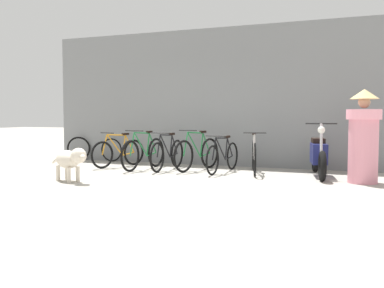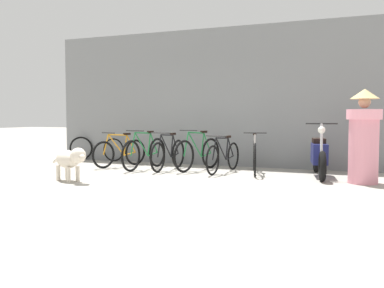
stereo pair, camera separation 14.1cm
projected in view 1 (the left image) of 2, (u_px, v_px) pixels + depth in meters
name	position (u px, v px, depth m)	size (l,w,h in m)	color
ground_plane	(140.00, 183.00, 8.08)	(60.00, 60.00, 0.00)	#9E998E
shop_wall_back	(204.00, 97.00, 11.01)	(8.25, 0.20, 3.31)	slate
bicycle_0	(119.00, 153.00, 10.57)	(0.61, 1.52, 0.82)	black
bicycle_1	(144.00, 153.00, 10.10)	(0.46, 1.74, 0.89)	black
bicycle_2	(168.00, 154.00, 9.97)	(0.46, 1.69, 0.85)	black
bicycle_3	(197.00, 154.00, 9.90)	(0.53, 1.67, 0.90)	black
bicycle_4	(223.00, 157.00, 9.55)	(0.46, 1.70, 0.80)	black
bicycle_5	(254.00, 156.00, 9.39)	(0.57, 1.65, 0.88)	black
motorcycle	(319.00, 155.00, 8.88)	(0.62, 1.94, 1.07)	black
stray_dog	(70.00, 159.00, 8.16)	(1.10, 0.63, 0.64)	beige
person_in_robes	(363.00, 136.00, 8.01)	(0.85, 0.85, 1.68)	pink
spare_tire_left	(111.00, 150.00, 11.80)	(0.61, 0.06, 0.61)	black
spare_tire_right	(79.00, 148.00, 12.18)	(0.61, 0.28, 0.64)	black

